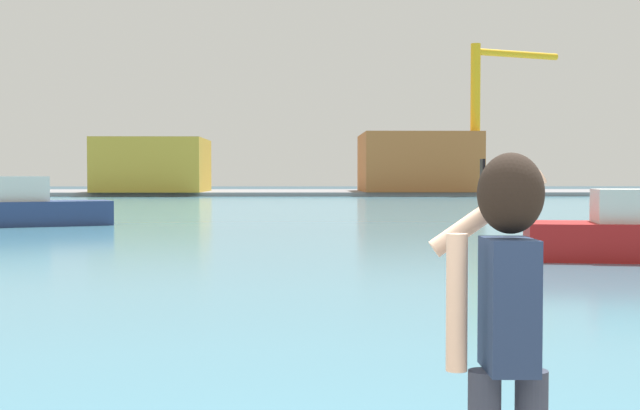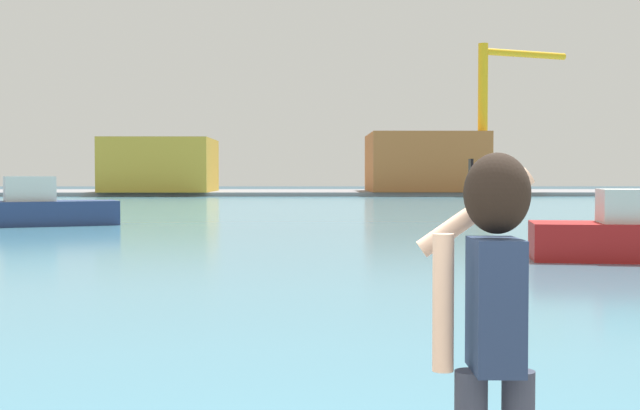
{
  "view_description": "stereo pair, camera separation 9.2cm",
  "coord_description": "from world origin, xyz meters",
  "px_view_note": "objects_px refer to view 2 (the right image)",
  "views": [
    {
      "loc": [
        -0.72,
        -3.14,
        2.13
      ],
      "look_at": [
        -0.5,
        6.64,
        1.79
      ],
      "focal_mm": 48.38,
      "sensor_mm": 36.0,
      "label": 1
    },
    {
      "loc": [
        -0.63,
        -3.14,
        2.13
      ],
      "look_at": [
        -0.5,
        6.64,
        1.79
      ],
      "focal_mm": 48.38,
      "sensor_mm": 36.0,
      "label": 2
    }
  ],
  "objects_px": {
    "person_photographer": "(493,313)",
    "warehouse_left": "(161,165)",
    "boat_moored": "(44,208)",
    "warehouse_right": "(424,163)",
    "port_crane": "(493,102)"
  },
  "relations": [
    {
      "from": "warehouse_left",
      "to": "port_crane",
      "type": "height_order",
      "value": "port_crane"
    },
    {
      "from": "person_photographer",
      "to": "warehouse_left",
      "type": "xyz_separation_m",
      "value": [
        -16.28,
        86.68,
        1.62
      ]
    },
    {
      "from": "person_photographer",
      "to": "warehouse_left",
      "type": "distance_m",
      "value": 88.21
    },
    {
      "from": "boat_moored",
      "to": "port_crane",
      "type": "xyz_separation_m",
      "value": [
        29.96,
        51.84,
        8.86
      ]
    },
    {
      "from": "boat_moored",
      "to": "port_crane",
      "type": "bearing_deg",
      "value": 37.4
    },
    {
      "from": "boat_moored",
      "to": "warehouse_right",
      "type": "distance_m",
      "value": 60.2
    },
    {
      "from": "warehouse_left",
      "to": "port_crane",
      "type": "distance_m",
      "value": 35.01
    },
    {
      "from": "warehouse_left",
      "to": "warehouse_right",
      "type": "xyz_separation_m",
      "value": [
        27.8,
        1.29,
        0.3
      ]
    },
    {
      "from": "boat_moored",
      "to": "warehouse_right",
      "type": "relative_size",
      "value": 0.46
    },
    {
      "from": "warehouse_right",
      "to": "port_crane",
      "type": "bearing_deg",
      "value": -28.5
    },
    {
      "from": "person_photographer",
      "to": "warehouse_left",
      "type": "bearing_deg",
      "value": 11.94
    },
    {
      "from": "person_photographer",
      "to": "port_crane",
      "type": "bearing_deg",
      "value": -10.77
    },
    {
      "from": "person_photographer",
      "to": "boat_moored",
      "type": "height_order",
      "value": "person_photographer"
    },
    {
      "from": "boat_moored",
      "to": "warehouse_left",
      "type": "xyz_separation_m",
      "value": [
        -4.39,
        54.1,
        2.42
      ]
    },
    {
      "from": "person_photographer",
      "to": "port_crane",
      "type": "distance_m",
      "value": 86.71
    }
  ]
}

